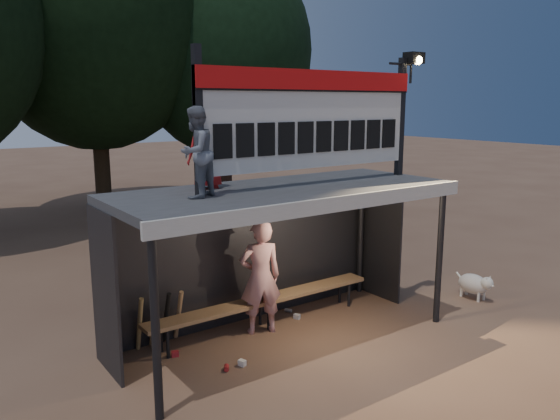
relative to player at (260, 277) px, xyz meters
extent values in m
plane|color=brown|center=(0.15, -0.42, -0.89)|extent=(80.00, 80.00, 0.00)
imported|color=silver|center=(0.00, 0.00, 0.00)|extent=(0.75, 0.60, 1.78)
imported|color=slate|center=(-1.26, -0.47, 2.01)|extent=(0.71, 0.66, 1.15)
imported|color=#B31B1C|center=(-0.79, 0.13, 1.97)|extent=(0.58, 0.43, 1.08)
cube|color=#373739|center=(0.15, -0.42, 1.37)|extent=(5.00, 2.00, 0.12)
cube|color=silver|center=(0.15, -1.44, 1.33)|extent=(5.10, 0.06, 0.20)
cylinder|color=black|center=(-2.25, -1.32, 0.21)|extent=(0.10, 0.10, 2.20)
cylinder|color=black|center=(2.55, -1.32, 0.21)|extent=(0.10, 0.10, 2.20)
cylinder|color=black|center=(-2.25, 0.48, 0.21)|extent=(0.10, 0.10, 2.20)
cylinder|color=black|center=(2.55, 0.48, 0.21)|extent=(0.10, 0.10, 2.20)
cube|color=black|center=(0.15, 0.58, 0.21)|extent=(5.00, 0.04, 2.20)
cube|color=black|center=(-2.35, 0.08, 0.21)|extent=(0.04, 1.00, 2.20)
cube|color=black|center=(2.65, 0.08, 0.21)|extent=(0.04, 1.00, 2.20)
cylinder|color=black|center=(0.15, 0.58, 1.26)|extent=(5.00, 0.06, 0.06)
cube|color=black|center=(-1.20, -0.42, 2.38)|extent=(0.10, 0.10, 1.90)
cube|color=black|center=(2.50, -0.42, 2.38)|extent=(0.10, 0.10, 1.90)
cube|color=silver|center=(0.65, -0.42, 2.38)|extent=(3.80, 0.08, 1.40)
cube|color=red|center=(0.65, -0.47, 2.94)|extent=(3.80, 0.04, 0.28)
cube|color=black|center=(0.65, -0.48, 2.79)|extent=(3.80, 0.02, 0.03)
cube|color=black|center=(-0.88, -0.47, 2.13)|extent=(0.27, 0.03, 0.45)
cube|color=black|center=(-0.54, -0.47, 2.13)|extent=(0.27, 0.03, 0.45)
cube|color=black|center=(-0.20, -0.47, 2.13)|extent=(0.27, 0.03, 0.45)
cube|color=black|center=(0.14, -0.47, 2.13)|extent=(0.27, 0.03, 0.45)
cube|color=black|center=(0.48, -0.47, 2.13)|extent=(0.27, 0.03, 0.45)
cube|color=black|center=(0.82, -0.47, 2.13)|extent=(0.27, 0.03, 0.45)
cube|color=black|center=(1.16, -0.47, 2.13)|extent=(0.27, 0.03, 0.45)
cube|color=black|center=(1.50, -0.47, 2.13)|extent=(0.27, 0.03, 0.45)
cube|color=black|center=(1.84, -0.47, 2.13)|extent=(0.27, 0.03, 0.45)
cube|color=black|center=(2.18, -0.47, 2.13)|extent=(0.27, 0.03, 0.45)
cylinder|color=black|center=(2.45, -0.42, 3.23)|extent=(0.50, 0.04, 0.04)
cylinder|color=black|center=(2.70, -0.42, 3.08)|extent=(0.04, 0.04, 0.30)
cube|color=black|center=(2.70, -0.47, 3.33)|extent=(0.30, 0.22, 0.18)
sphere|color=#FFD88C|center=(2.70, -0.56, 3.29)|extent=(0.14, 0.14, 0.14)
cube|color=olive|center=(0.15, 0.13, -0.44)|extent=(4.00, 0.35, 0.06)
cylinder|color=black|center=(-1.55, 0.01, -0.66)|extent=(0.05, 0.05, 0.45)
cylinder|color=black|center=(-1.55, 0.25, -0.66)|extent=(0.05, 0.05, 0.45)
cylinder|color=black|center=(0.15, 0.01, -0.66)|extent=(0.05, 0.05, 0.45)
cylinder|color=black|center=(0.15, 0.25, -0.66)|extent=(0.05, 0.05, 0.45)
cylinder|color=black|center=(1.85, 0.01, -0.66)|extent=(0.05, 0.05, 0.45)
cylinder|color=black|center=(1.85, 0.25, -0.66)|extent=(0.05, 0.05, 0.45)
cylinder|color=#2F2215|center=(1.15, 11.08, 1.20)|extent=(0.50, 0.50, 4.18)
ellipsoid|color=black|center=(1.15, 11.08, 5.29)|extent=(7.22, 7.22, 8.36)
cylinder|color=#321E16|center=(5.15, 10.08, 0.87)|extent=(0.50, 0.50, 3.52)
ellipsoid|color=black|center=(5.15, 10.08, 4.31)|extent=(6.08, 6.08, 7.04)
ellipsoid|color=beige|center=(3.97, -1.00, -0.62)|extent=(0.36, 0.58, 0.36)
sphere|color=silver|center=(3.97, -1.28, -0.53)|extent=(0.22, 0.22, 0.22)
cone|color=beige|center=(3.97, -1.38, -0.55)|extent=(0.10, 0.10, 0.10)
cone|color=beige|center=(3.92, -1.30, -0.43)|extent=(0.06, 0.06, 0.07)
cone|color=beige|center=(4.02, -1.30, -0.43)|extent=(0.06, 0.06, 0.07)
cylinder|color=silver|center=(3.89, -1.18, -0.80)|extent=(0.05, 0.05, 0.18)
cylinder|color=beige|center=(4.05, -1.18, -0.80)|extent=(0.05, 0.05, 0.18)
cylinder|color=white|center=(3.89, -0.82, -0.80)|extent=(0.05, 0.05, 0.18)
cylinder|color=beige|center=(4.05, -0.82, -0.80)|extent=(0.05, 0.05, 0.18)
cylinder|color=white|center=(3.97, -0.70, -0.55)|extent=(0.04, 0.16, 0.14)
cylinder|color=olive|center=(-1.79, 0.40, -0.46)|extent=(0.08, 0.27, 0.84)
cylinder|color=#986F46|center=(-1.59, 0.40, -0.46)|extent=(0.08, 0.30, 0.83)
cylinder|color=black|center=(-1.39, 0.40, -0.46)|extent=(0.08, 0.33, 0.83)
cylinder|color=#A77A4D|center=(-1.19, 0.40, -0.46)|extent=(0.08, 0.35, 0.82)
cube|color=#AD1D22|center=(-1.45, -0.01, -0.85)|extent=(0.12, 0.10, 0.08)
cylinder|color=#BCBDC2|center=(0.82, 0.39, -0.85)|extent=(0.12, 0.14, 0.07)
cube|color=white|center=(-0.82, -0.78, -0.85)|extent=(0.10, 0.12, 0.08)
cylinder|color=#A31C1C|center=(-1.06, -0.77, -0.85)|extent=(0.12, 0.14, 0.07)
cube|color=#AEAEB3|center=(0.77, 0.08, -0.85)|extent=(0.10, 0.12, 0.08)
camera|label=1|loc=(-4.38, -6.67, 2.63)|focal=35.00mm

